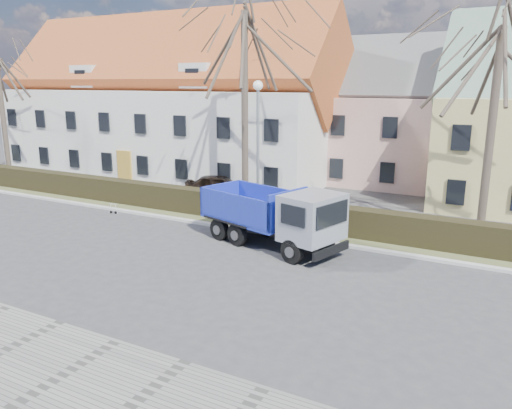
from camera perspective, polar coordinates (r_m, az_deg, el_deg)
The scene contains 13 objects.
ground at distance 19.93m, azimuth -8.23°, elevation -6.34°, with size 120.00×120.00×0.00m, color #38383A.
curb_far at distance 23.57m, azimuth -1.63°, elevation -2.84°, with size 80.00×0.30×0.12m, color #B0AFAA.
grass_strip at distance 24.91m, azimuth 0.19°, elevation -1.93°, with size 80.00×3.00×0.10m, color #4F5630.
hedge at distance 24.59m, azimuth -0.02°, elevation -0.69°, with size 60.00×0.90×1.30m, color black.
building_white at distance 39.38m, azimuth -10.07°, elevation 10.64°, with size 26.80×10.80×9.50m, color silver, non-canonical shape.
building_pink at distance 35.83m, azimuth 16.59°, elevation 8.78°, with size 10.80×8.80×8.00m, color #CC9B90, non-canonical shape.
tree_0 at distance 40.72m, azimuth -27.03°, elevation 9.75°, with size 7.20×7.20×9.90m, color #43382E, non-canonical shape.
tree_1 at distance 26.95m, azimuth -1.30°, elevation 12.79°, with size 9.20×9.20×12.65m, color #43382E, non-canonical shape.
tree_2 at distance 23.55m, azimuth 25.45°, elevation 9.31°, with size 8.00×8.00×11.00m, color #43382E, non-canonical shape.
dump_truck at distance 21.25m, azimuth 1.24°, elevation -1.10°, with size 6.72×2.50×2.69m, color #162598, non-canonical shape.
streetlight at distance 25.10m, azimuth 0.22°, elevation 6.22°, with size 0.55×0.55×6.98m, color #92979B, non-canonical shape.
cart_frame at distance 27.62m, azimuth -16.35°, elevation -0.37°, with size 0.67×0.38×0.61m, color silver, non-canonical shape.
parked_car_a at distance 30.11m, azimuth -4.19°, elevation 2.10°, with size 1.67×4.15×1.42m, color black.
Camera 1 is at (11.21, -14.99, 6.84)m, focal length 35.00 mm.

